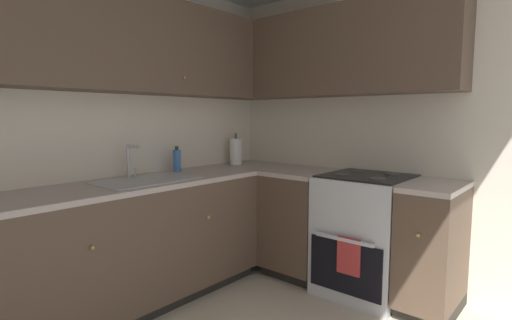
% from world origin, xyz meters
% --- Properties ---
extents(wall_back, '(4.13, 0.05, 2.41)m').
position_xyz_m(wall_back, '(0.00, 1.43, 1.21)').
color(wall_back, beige).
rests_on(wall_back, ground_plane).
extents(wall_right, '(0.05, 2.91, 2.41)m').
position_xyz_m(wall_right, '(2.04, 0.00, 1.21)').
color(wall_right, beige).
rests_on(wall_right, ground_plane).
extents(lower_cabinets_back, '(1.96, 0.62, 0.86)m').
position_xyz_m(lower_cabinets_back, '(0.44, 1.11, 0.43)').
color(lower_cabinets_back, brown).
rests_on(lower_cabinets_back, ground_plane).
extents(countertop_back, '(3.17, 0.60, 0.03)m').
position_xyz_m(countertop_back, '(0.43, 1.10, 0.88)').
color(countertop_back, '#B7A89E').
rests_on(countertop_back, lower_cabinets_back).
extents(lower_cabinets_right, '(0.62, 1.48, 0.86)m').
position_xyz_m(lower_cabinets_right, '(1.72, 0.13, 0.43)').
color(lower_cabinets_right, brown).
rests_on(lower_cabinets_right, ground_plane).
extents(countertop_right, '(0.60, 1.48, 0.03)m').
position_xyz_m(countertop_right, '(1.72, 0.13, 0.88)').
color(countertop_right, '#B7A89E').
rests_on(countertop_right, lower_cabinets_right).
extents(oven_range, '(0.68, 0.62, 1.05)m').
position_xyz_m(oven_range, '(1.74, -0.02, 0.46)').
color(oven_range, silver).
rests_on(oven_range, ground_plane).
extents(upper_cabinets_back, '(2.85, 0.34, 0.69)m').
position_xyz_m(upper_cabinets_back, '(0.27, 1.24, 1.85)').
color(upper_cabinets_back, brown).
extents(upper_cabinets_right, '(0.32, 2.03, 0.69)m').
position_xyz_m(upper_cabinets_right, '(1.86, 0.39, 1.85)').
color(upper_cabinets_right, brown).
extents(sink, '(0.69, 0.40, 0.10)m').
position_xyz_m(sink, '(0.55, 1.07, 0.85)').
color(sink, '#B7B7BC').
rests_on(sink, countertop_back).
extents(faucet, '(0.07, 0.16, 0.24)m').
position_xyz_m(faucet, '(0.56, 1.28, 1.04)').
color(faucet, silver).
rests_on(faucet, countertop_back).
extents(soap_bottle, '(0.06, 0.06, 0.21)m').
position_xyz_m(soap_bottle, '(0.98, 1.28, 0.99)').
color(soap_bottle, '#3F72BF').
rests_on(soap_bottle, countertop_back).
extents(paper_towel_roll, '(0.11, 0.11, 0.30)m').
position_xyz_m(paper_towel_roll, '(1.66, 1.26, 1.02)').
color(paper_towel_roll, white).
rests_on(paper_towel_roll, countertop_back).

